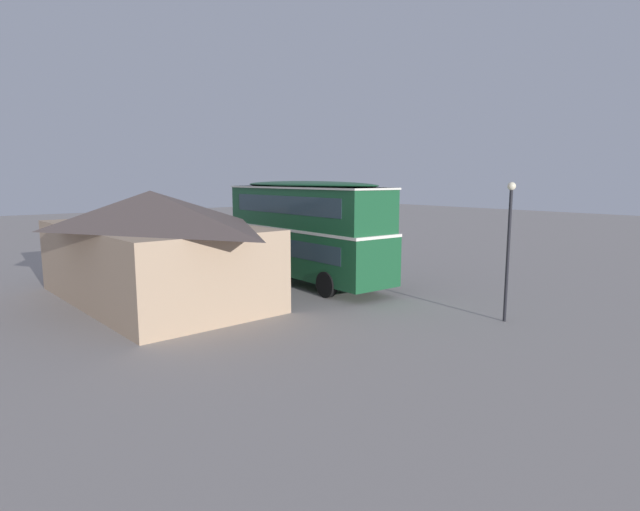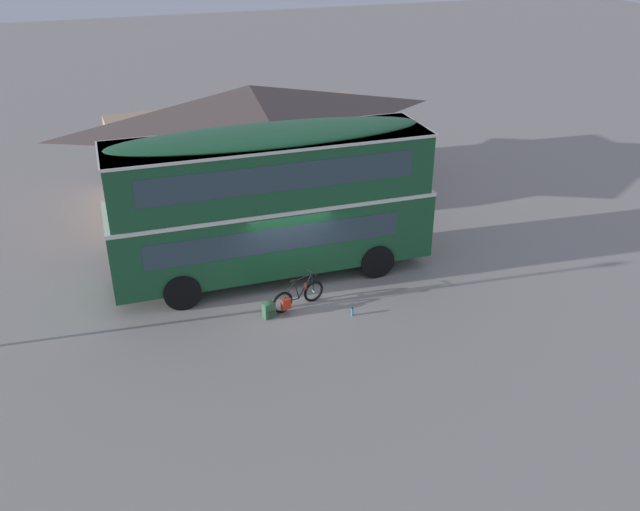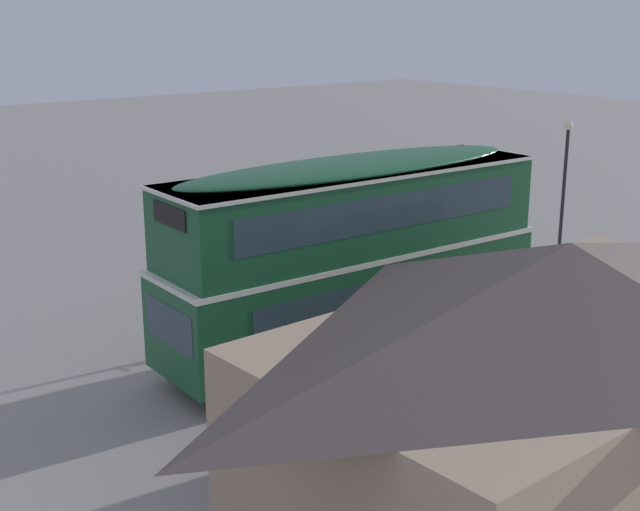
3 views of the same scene
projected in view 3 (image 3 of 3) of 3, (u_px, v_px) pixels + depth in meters
The scene contains 7 objects.
ground_plane at pixel (315, 338), 22.25m from camera, with size 120.00×120.00×0.00m, color gray.
double_decker_bus at pixel (354, 248), 20.67m from camera, with size 9.96×2.85×4.79m.
touring_bicycle at pixel (297, 313), 22.95m from camera, with size 1.73×0.75×1.02m.
backpack_on_ground at pixel (319, 308), 23.68m from camera, with size 0.38×0.35×0.50m.
water_bottle_blue_sports at pixel (234, 323), 22.92m from camera, with size 0.08×0.08×0.26m.
pub_building at pixel (561, 364), 14.86m from camera, with size 11.34×6.49×4.42m.
street_lamp at pixel (564, 180), 27.24m from camera, with size 0.28×0.28×4.78m.
Camera 3 is at (12.77, 16.45, 8.14)m, focal length 48.76 mm.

